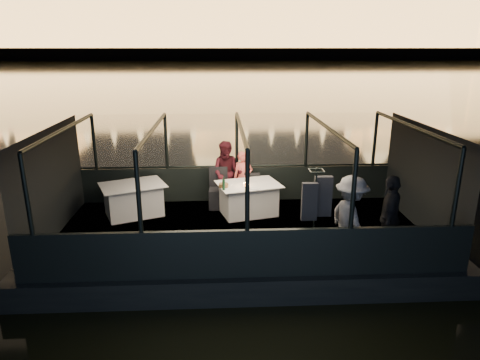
{
  "coord_description": "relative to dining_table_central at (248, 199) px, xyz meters",
  "views": [
    {
      "loc": [
        -0.47,
        -8.72,
        4.4
      ],
      "look_at": [
        0.0,
        0.4,
        1.55
      ],
      "focal_mm": 32.0,
      "sensor_mm": 36.0,
      "label": 1
    }
  ],
  "objects": [
    {
      "name": "end_wall_aft",
      "position": [
        3.76,
        -1.0,
        0.76
      ],
      "size": [
        0.02,
        4.0,
        2.3
      ],
      "primitive_type": null,
      "color": "black",
      "rests_on": "boat_deck"
    },
    {
      "name": "person_man_maroon",
      "position": [
        -0.5,
        0.72,
        0.36
      ],
      "size": [
        0.9,
        0.76,
        1.65
      ],
      "primitive_type": "imported",
      "rotation": [
        0.0,
        0.0,
        -0.2
      ],
      "color": "#3F1119",
      "rests_on": "boat_deck"
    },
    {
      "name": "passenger_stripe",
      "position": [
        1.72,
        -2.49,
        0.47
      ],
      "size": [
        0.87,
        1.21,
        1.68
      ],
      "primitive_type": "imported",
      "rotation": [
        0.0,
        0.0,
        1.83
      ],
      "color": "white",
      "rests_on": "boat_deck"
    },
    {
      "name": "chair_port_right",
      "position": [
        0.13,
        0.45,
        0.06
      ],
      "size": [
        0.41,
        0.41,
        0.84
      ],
      "primitive_type": "cube",
      "rotation": [
        0.0,
        0.0,
        0.05
      ],
      "color": "black",
      "rests_on": "boat_deck"
    },
    {
      "name": "dining_table_central",
      "position": [
        0.0,
        0.0,
        0.0
      ],
      "size": [
        1.67,
        1.39,
        0.77
      ],
      "primitive_type": "cube",
      "rotation": [
        0.0,
        0.0,
        0.26
      ],
      "color": "silver",
      "rests_on": "boat_deck"
    },
    {
      "name": "person_woman_coral",
      "position": [
        -0.09,
        0.72,
        0.36
      ],
      "size": [
        0.51,
        0.35,
        1.38
      ],
      "primitive_type": "imported",
      "rotation": [
        0.0,
        0.0,
        0.05
      ],
      "color": "#F06557",
      "rests_on": "boat_deck"
    },
    {
      "name": "amber_candle",
      "position": [
        -0.1,
        -0.17,
        0.42
      ],
      "size": [
        0.06,
        0.06,
        0.08
      ],
      "primitive_type": "cylinder",
      "rotation": [
        0.0,
        0.0,
        -0.14
      ],
      "color": "orange",
      "rests_on": "dining_table_central"
    },
    {
      "name": "plate_near",
      "position": [
        0.11,
        -0.35,
        0.39
      ],
      "size": [
        0.35,
        0.35,
        0.02
      ],
      "primitive_type": "cylinder",
      "rotation": [
        0.0,
        0.0,
        0.42
      ],
      "color": "white",
      "rests_on": "dining_table_central"
    },
    {
      "name": "boat_deck",
      "position": [
        -0.24,
        -1.0,
        -0.41
      ],
      "size": [
        8.0,
        4.0,
        0.04
      ],
      "primitive_type": "cube",
      "color": "black",
      "rests_on": "boat_hull"
    },
    {
      "name": "gunwale_starboard",
      "position": [
        -0.24,
        -3.0,
        0.06
      ],
      "size": [
        8.0,
        0.08,
        0.9
      ],
      "primitive_type": "cube",
      "color": "black",
      "rests_on": "boat_deck"
    },
    {
      "name": "canopy_ribs",
      "position": [
        -0.24,
        -1.0,
        0.76
      ],
      "size": [
        8.0,
        4.0,
        2.3
      ],
      "primitive_type": null,
      "color": "black",
      "rests_on": "boat_deck"
    },
    {
      "name": "cabin_roof_glass",
      "position": [
        -0.24,
        -1.0,
        1.91
      ],
      "size": [
        8.0,
        4.0,
        0.02
      ],
      "primitive_type": null,
      "color": "#99B2B2",
      "rests_on": "boat_deck"
    },
    {
      "name": "chair_port_left",
      "position": [
        -0.72,
        0.45,
        0.06
      ],
      "size": [
        0.49,
        0.49,
        1.0
      ],
      "primitive_type": "cube",
      "rotation": [
        0.0,
        0.0,
        -0.05
      ],
      "color": "black",
      "rests_on": "boat_deck"
    },
    {
      "name": "embankment",
      "position": [
        -0.24,
        209.0,
        0.11
      ],
      "size": [
        400.0,
        140.0,
        6.0
      ],
      "primitive_type": "cube",
      "color": "#423D33",
      "rests_on": "ground"
    },
    {
      "name": "wine_glass_white",
      "position": [
        -0.6,
        -0.35,
        0.48
      ],
      "size": [
        0.07,
        0.07,
        0.2
      ],
      "primitive_type": null,
      "rotation": [
        0.0,
        0.0,
        0.01
      ],
      "color": "silver",
      "rests_on": "dining_table_central"
    },
    {
      "name": "passenger_dark",
      "position": [
        2.5,
        -2.4,
        0.47
      ],
      "size": [
        0.82,
        1.06,
        1.66
      ],
      "primitive_type": "imported",
      "rotation": [
        0.0,
        0.0,
        4.23
      ],
      "color": "black",
      "rests_on": "boat_deck"
    },
    {
      "name": "plate_far",
      "position": [
        -0.53,
        -0.03,
        0.39
      ],
      "size": [
        0.32,
        0.32,
        0.02
      ],
      "primitive_type": "cylinder",
      "rotation": [
        0.0,
        0.0,
        -0.29
      ],
      "color": "silver",
      "rests_on": "dining_table_central"
    },
    {
      "name": "wine_bottle",
      "position": [
        -0.6,
        -0.42,
        0.53
      ],
      "size": [
        0.06,
        0.06,
        0.3
      ],
      "primitive_type": "cylinder",
      "rotation": [
        0.0,
        0.0,
        -0.0
      ],
      "color": "#163C21",
      "rests_on": "dining_table_central"
    },
    {
      "name": "boat_hull",
      "position": [
        -0.24,
        -1.0,
        -0.89
      ],
      "size": [
        8.6,
        4.4,
        1.0
      ],
      "primitive_type": "cube",
      "color": "black",
      "rests_on": "river_water"
    },
    {
      "name": "coat_stand",
      "position": [
        1.05,
        -2.44,
        0.51
      ],
      "size": [
        0.52,
        0.42,
        1.83
      ],
      "primitive_type": null,
      "rotation": [
        0.0,
        0.0,
        0.03
      ],
      "color": "black",
      "rests_on": "boat_deck"
    },
    {
      "name": "dining_table_aft",
      "position": [
        -2.77,
        0.07,
        0.0
      ],
      "size": [
        1.76,
        1.54,
        0.78
      ],
      "primitive_type": "cube",
      "rotation": [
        0.0,
        0.0,
        0.4
      ],
      "color": "silver",
      "rests_on": "boat_deck"
    },
    {
      "name": "cabin_glass_port",
      "position": [
        -0.24,
        1.0,
        1.21
      ],
      "size": [
        8.0,
        0.02,
        1.4
      ],
      "primitive_type": null,
      "color": "#99B2B2",
      "rests_on": "gunwale_port"
    },
    {
      "name": "gunwale_port",
      "position": [
        -0.24,
        1.0,
        0.06
      ],
      "size": [
        8.0,
        0.08,
        0.9
      ],
      "primitive_type": "cube",
      "color": "black",
      "rests_on": "boat_deck"
    },
    {
      "name": "cabin_glass_starboard",
      "position": [
        -0.24,
        -3.0,
        1.21
      ],
      "size": [
        8.0,
        0.02,
        1.4
      ],
      "primitive_type": null,
      "color": "#99B2B2",
      "rests_on": "gunwale_starboard"
    },
    {
      "name": "wine_glass_red",
      "position": [
        -0.05,
        0.04,
        0.48
      ],
      "size": [
        0.07,
        0.07,
        0.21
      ],
      "primitive_type": null,
      "rotation": [
        0.0,
        0.0,
        0.03
      ],
      "color": "silver",
      "rests_on": "dining_table_central"
    },
    {
      "name": "bread_basket",
      "position": [
        -0.6,
        -0.21,
        0.42
      ],
      "size": [
        0.26,
        0.26,
        0.09
      ],
      "primitive_type": "cylinder",
      "rotation": [
        0.0,
        0.0,
        -0.2
      ],
      "color": "brown",
      "rests_on": "dining_table_central"
    },
    {
      "name": "river_water",
      "position": [
        -0.24,
        79.0,
        -0.89
      ],
      "size": [
        500.0,
        500.0,
        0.0
      ],
      "primitive_type": "plane",
      "color": "black",
      "rests_on": "ground"
    },
    {
      "name": "end_wall_fore",
      "position": [
        -4.24,
        -1.0,
        0.76
      ],
      "size": [
        0.02,
        4.0,
        2.3
      ],
      "primitive_type": null,
      "color": "black",
      "rests_on": "boat_deck"
    }
  ]
}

